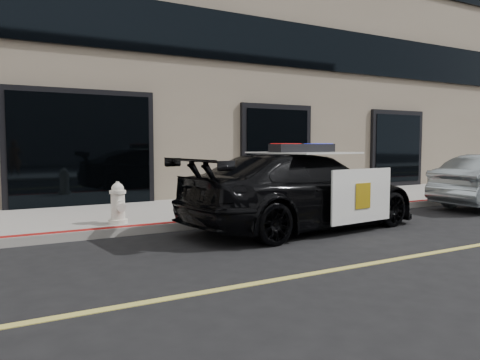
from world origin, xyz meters
TOP-DOWN VIEW (x-y plane):
  - ground at (0.00, 0.00)m, footprint 120.00×120.00m
  - sidewalk_n at (0.00, 5.25)m, footprint 60.00×3.50m
  - police_car at (2.11, 2.55)m, footprint 2.97×5.28m
  - fire_hydrant at (-0.98, 3.96)m, footprint 0.34×0.48m

SIDE VIEW (x-z plane):
  - ground at x=0.00m, z-range 0.00..0.00m
  - sidewalk_n at x=0.00m, z-range 0.00..0.15m
  - fire_hydrant at x=-0.98m, z-range 0.13..0.89m
  - police_car at x=2.11m, z-range -0.08..1.52m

